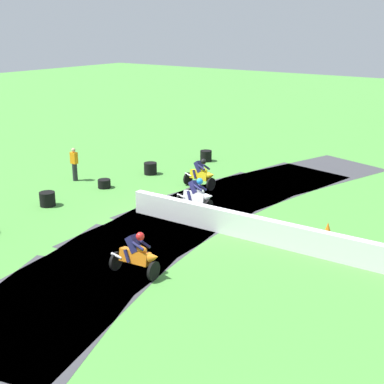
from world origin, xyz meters
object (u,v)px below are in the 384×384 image
Objects in this scene: motorcycle_trailing_orange at (137,255)px; tire_stack_far at (47,199)px; tire_stack_mid_b at (104,184)px; tire_stack_near at (206,156)px; motorcycle_lead_yellow at (201,174)px; track_marshal at (74,164)px; traffic_cone at (328,228)px; tire_stack_mid_a at (150,168)px; motorcycle_chase_white at (197,195)px.

motorcycle_trailing_orange is 2.55× the size of tire_stack_far.
tire_stack_far is at bearing -91.64° from tire_stack_mid_b.
tire_stack_near is 7.00m from tire_stack_mid_b.
motorcycle_lead_yellow is 5.00m from tire_stack_near.
motorcycle_lead_yellow reaches higher than tire_stack_far.
tire_stack_near is at bearing 66.51° from track_marshal.
motorcycle_lead_yellow reaches higher than motorcycle_trailing_orange.
tire_stack_far is at bearing -96.11° from tire_stack_near.
motorcycle_lead_yellow is at bearing 36.62° from tire_stack_mid_b.
tire_stack_far is 1.49× the size of traffic_cone.
track_marshal is at bearing 179.46° from tire_stack_mid_b.
tire_stack_mid_a is (-0.77, -3.86, 0.00)m from tire_stack_near.
motorcycle_lead_yellow is 3.87× the size of traffic_cone.
motorcycle_chase_white reaches higher than tire_stack_near.
motorcycle_chase_white is 6.16m from motorcycle_trailing_orange.
track_marshal reaches higher than tire_stack_near.
traffic_cone is (10.48, -2.29, -0.08)m from tire_stack_mid_a.
tire_stack_mid_b is (-0.23, -3.07, -0.10)m from tire_stack_mid_a.
tire_stack_near is 1.45× the size of traffic_cone.
motorcycle_trailing_orange reaches higher than tire_stack_near.
tire_stack_near is at bearing 122.06° from motorcycle_chase_white.
tire_stack_mid_b is (-7.29, 5.84, -0.46)m from motorcycle_trailing_orange.
tire_stack_mid_b is (-3.65, -2.71, -0.46)m from motorcycle_lead_yellow.
motorcycle_trailing_orange reaches higher than tire_stack_mid_b.
motorcycle_chase_white is 5.45m from traffic_cone.
tire_stack_mid_b is 3.25m from tire_stack_far.
track_marshal is at bearing -154.55° from motorcycle_lead_yellow.
traffic_cone reaches higher than tire_stack_mid_b.
motorcycle_lead_yellow is at bearing -57.87° from tire_stack_near.
tire_stack_mid_b is at bearing 88.36° from tire_stack_far.
motorcycle_lead_yellow reaches higher than tire_stack_mid_b.
motorcycle_lead_yellow is 6.26m from track_marshal.
motorcycle_trailing_orange reaches higher than motorcycle_chase_white.
traffic_cone is (9.71, -6.15, -0.08)m from tire_stack_near.
motorcycle_chase_white is 1.00× the size of motorcycle_trailing_orange.
tire_stack_mid_a is 10.72m from traffic_cone.
tire_stack_far is at bearing -159.55° from traffic_cone.
tire_stack_near is 0.39× the size of track_marshal.
traffic_cone is at bearing -12.32° from tire_stack_mid_a.
motorcycle_lead_yellow is at bearing -5.96° from tire_stack_mid_a.
tire_stack_far is (-0.32, -6.32, -0.00)m from tire_stack_mid_a.
motorcycle_chase_white reaches higher than tire_stack_mid_a.
motorcycle_chase_white is 7.34m from track_marshal.
motorcycle_trailing_orange is 2.57× the size of tire_stack_mid_a.
motorcycle_chase_white is 5.96m from tire_stack_mid_a.
tire_stack_mid_b is 0.90× the size of tire_stack_far.
motorcycle_trailing_orange is at bearing -19.31° from tire_stack_far.
tire_stack_far is (-5.42, -3.26, -0.35)m from motorcycle_chase_white.
tire_stack_far is at bearing 160.69° from motorcycle_trailing_orange.
track_marshal is at bearing 147.80° from motorcycle_trailing_orange.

